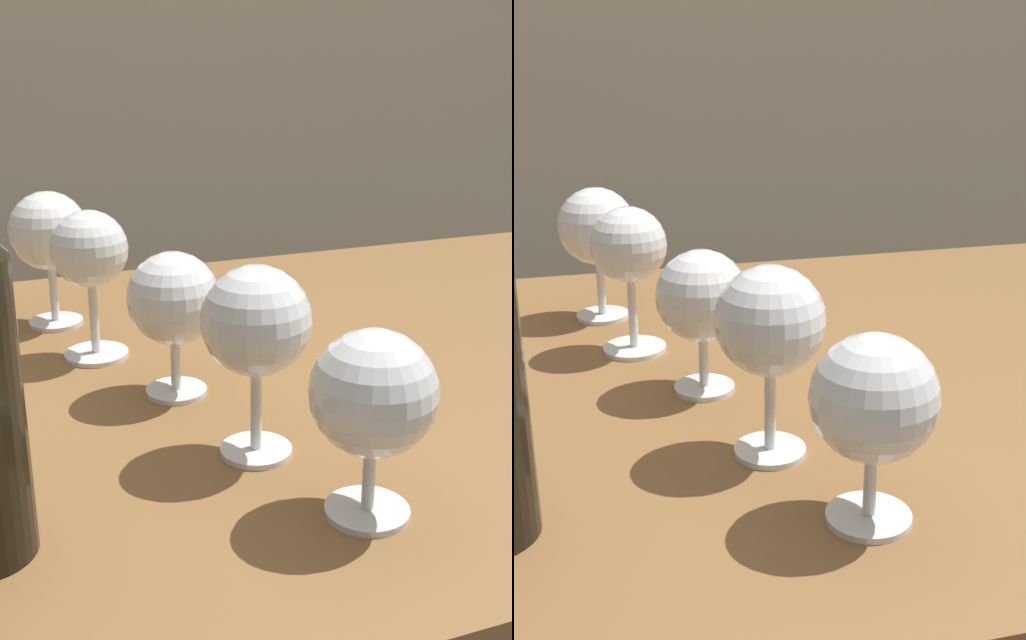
% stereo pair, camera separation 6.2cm
% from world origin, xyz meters
% --- Properties ---
extents(dining_table, '(1.42, 0.78, 0.78)m').
position_xyz_m(dining_table, '(0.00, 0.00, 0.68)').
color(dining_table, brown).
rests_on(dining_table, ground_plane).
extents(wine_glass_amber, '(0.09, 0.09, 0.14)m').
position_xyz_m(wine_glass_amber, '(-0.05, -0.26, 0.87)').
color(wine_glass_amber, white).
rests_on(wine_glass_amber, dining_table).
extents(wine_glass_chardonnay, '(0.09, 0.09, 0.15)m').
position_xyz_m(wine_glass_chardonnay, '(-0.09, -0.16, 0.89)').
color(wine_glass_chardonnay, white).
rests_on(wine_glass_chardonnay, dining_table).
extents(wine_glass_port, '(0.08, 0.08, 0.13)m').
position_xyz_m(wine_glass_port, '(-0.12, -0.02, 0.87)').
color(wine_glass_port, white).
rests_on(wine_glass_port, dining_table).
extents(wine_glass_merlot, '(0.08, 0.08, 0.15)m').
position_xyz_m(wine_glass_merlot, '(-0.17, 0.09, 0.89)').
color(wine_glass_merlot, white).
rests_on(wine_glass_merlot, dining_table).
extents(wine_glass_cabernet, '(0.09, 0.09, 0.15)m').
position_xyz_m(wine_glass_cabernet, '(-0.20, 0.21, 0.88)').
color(wine_glass_cabernet, white).
rests_on(wine_glass_cabernet, dining_table).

